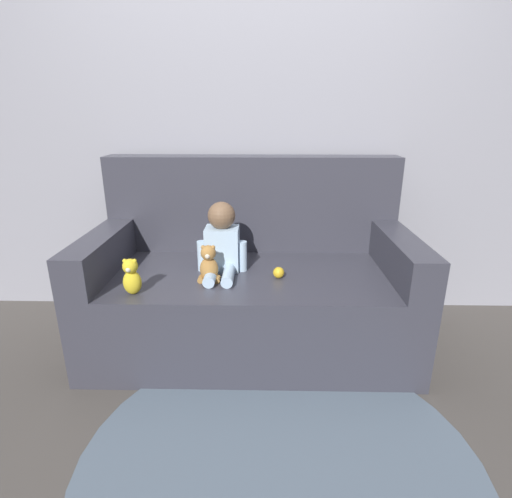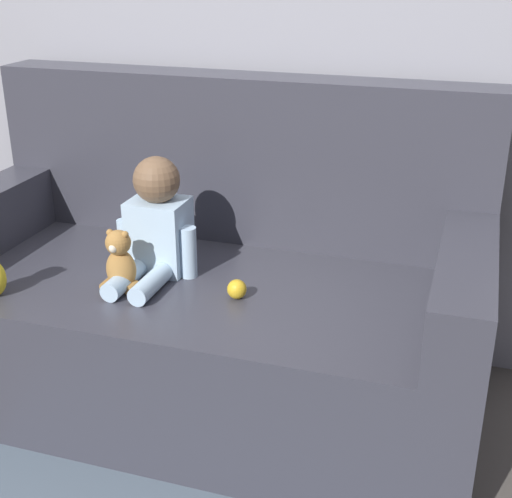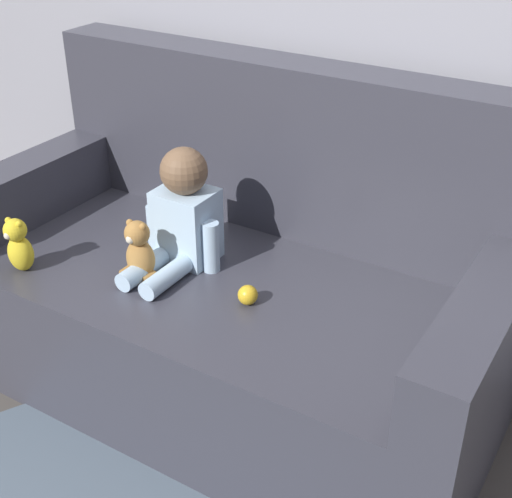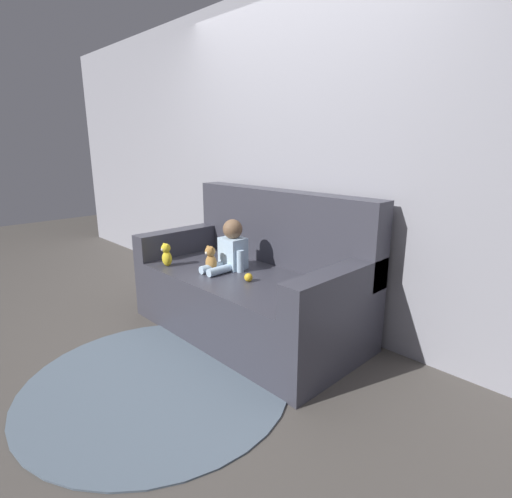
# 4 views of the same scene
# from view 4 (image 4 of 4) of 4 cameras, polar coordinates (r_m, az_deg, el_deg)

# --- Properties ---
(ground_plane) EXTENTS (12.00, 12.00, 0.00)m
(ground_plane) POSITION_cam_4_polar(r_m,az_deg,el_deg) (3.19, -1.29, -11.56)
(ground_plane) COLOR #4C4742
(wall_back) EXTENTS (8.00, 0.05, 2.60)m
(wall_back) POSITION_cam_4_polar(r_m,az_deg,el_deg) (3.25, 5.80, 12.65)
(wall_back) COLOR #93939E
(wall_back) RESTS_ON ground_plane
(couch) EXTENTS (1.79, 0.91, 1.07)m
(couch) POSITION_cam_4_polar(r_m,az_deg,el_deg) (3.10, -0.40, -5.22)
(couch) COLOR #383842
(couch) RESTS_ON ground_plane
(person_baby) EXTENTS (0.28, 0.35, 0.39)m
(person_baby) POSITION_cam_4_polar(r_m,az_deg,el_deg) (3.06, -3.65, 0.00)
(person_baby) COLOR silver
(person_baby) RESTS_ON couch
(teddy_bear_brown) EXTENTS (0.12, 0.09, 0.20)m
(teddy_bear_brown) POSITION_cam_4_polar(r_m,az_deg,el_deg) (3.03, -6.50, -1.51)
(teddy_bear_brown) COLOR #AD7A3D
(teddy_bear_brown) RESTS_ON couch
(plush_toy_side) EXTENTS (0.09, 0.08, 0.18)m
(plush_toy_side) POSITION_cam_4_polar(r_m,az_deg,el_deg) (3.22, -12.66, -0.82)
(plush_toy_side) COLOR yellow
(plush_toy_side) RESTS_ON couch
(toy_ball) EXTENTS (0.06, 0.06, 0.06)m
(toy_ball) POSITION_cam_4_polar(r_m,az_deg,el_deg) (2.81, -1.09, -4.07)
(toy_ball) COLOR gold
(toy_ball) RESTS_ON couch
(floor_rug) EXTENTS (1.60, 1.60, 0.01)m
(floor_rug) POSITION_cam_4_polar(r_m,az_deg,el_deg) (2.64, -13.83, -18.01)
(floor_rug) COLOR slate
(floor_rug) RESTS_ON ground_plane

